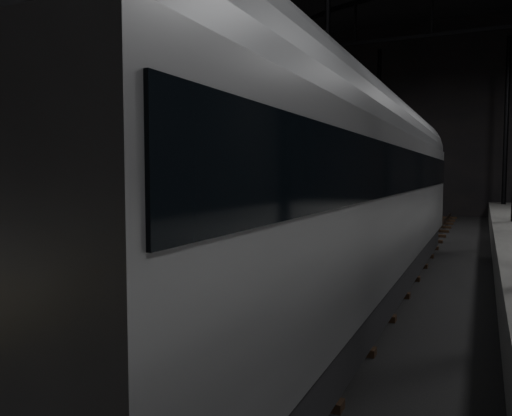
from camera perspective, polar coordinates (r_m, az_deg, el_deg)
The scene contains 6 objects.
ground at distance 14.29m, azimuth 13.41°, elevation -7.72°, with size 44.00×44.00×0.00m, color black.
platform_left at distance 17.26m, azimuth -11.86°, elevation -4.00°, with size 9.00×43.80×1.00m, color #535351.
tactile_strip at distance 15.08m, azimuth 1.25°, elevation -3.13°, with size 0.50×43.80×0.01m, color olive.
track at distance 14.28m, azimuth 13.41°, elevation -7.46°, with size 2.40×43.00×0.24m.
train at distance 11.01m, azimuth 10.53°, elevation 2.94°, with size 2.71×18.02×4.82m.
woman at distance 10.80m, azimuth -14.74°, elevation -1.96°, with size 0.57×0.37×1.56m, color #8D7456.
Camera 1 is at (2.67, -13.74, 2.88)m, focal length 35.00 mm.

